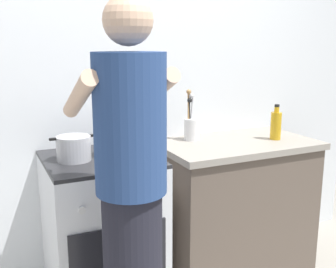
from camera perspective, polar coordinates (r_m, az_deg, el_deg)
name	(u,v)px	position (r m, az deg, el deg)	size (l,w,h in m)	color
back_wall	(164,84)	(2.73, -0.52, 7.00)	(3.20, 0.10, 2.50)	silver
countertop	(234,207)	(2.79, 9.22, -9.97)	(1.00, 0.60, 0.90)	brown
stove_range	(103,233)	(2.44, -9.09, -13.48)	(0.60, 0.62, 0.90)	silver
pot	(74,148)	(2.23, -13.01, -1.95)	(0.25, 0.18, 0.13)	#B2B2B7
mixing_bowl	(124,146)	(2.31, -6.17, -1.71)	(0.29, 0.29, 0.09)	#B7B7BC
utensil_crock	(191,127)	(2.64, 3.29, 1.04)	(0.10, 0.10, 0.33)	silver
oil_bottle	(276,125)	(2.74, 14.82, 1.23)	(0.07, 0.07, 0.23)	gold
person	(131,200)	(1.77, -5.14, -9.16)	(0.41, 0.50, 1.70)	black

